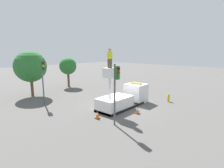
{
  "coord_description": "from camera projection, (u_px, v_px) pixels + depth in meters",
  "views": [
    {
      "loc": [
        -13.71,
        -10.77,
        5.7
      ],
      "look_at": [
        -2.74,
        -1.19,
        3.0
      ],
      "focal_mm": 28.0,
      "sensor_mm": 36.0,
      "label": 1
    }
  ],
  "objects": [
    {
      "name": "ground_plane",
      "position": [
        121.0,
        107.0,
        18.16
      ],
      "size": [
        120.0,
        120.0,
        0.0
      ],
      "primitive_type": "plane",
      "color": "#565451"
    },
    {
      "name": "bucket_truck",
      "position": [
        124.0,
        98.0,
        18.44
      ],
      "size": [
        6.57,
        2.23,
        4.22
      ],
      "color": "black",
      "rests_on": "ground"
    },
    {
      "name": "worker",
      "position": [
        110.0,
        58.0,
        15.97
      ],
      "size": [
        0.4,
        0.26,
        1.75
      ],
      "color": "brown",
      "rests_on": "bucket_truck"
    },
    {
      "name": "traffic_light_pole",
      "position": [
        116.0,
        83.0,
        13.1
      ],
      "size": [
        0.34,
        0.57,
        4.81
      ],
      "color": "#515156",
      "rests_on": "ground"
    },
    {
      "name": "traffic_light_across",
      "position": [
        43.0,
        73.0,
        18.7
      ],
      "size": [
        0.34,
        0.57,
        4.89
      ],
      "color": "#515156",
      "rests_on": "ground"
    },
    {
      "name": "fire_hydrant",
      "position": [
        169.0,
        98.0,
        20.16
      ],
      "size": [
        0.5,
        0.26,
        0.92
      ],
      "color": "gold",
      "rests_on": "ground"
    },
    {
      "name": "traffic_cone_rear",
      "position": [
        97.0,
        115.0,
        15.08
      ],
      "size": [
        0.4,
        0.4,
        0.74
      ],
      "color": "black",
      "rests_on": "ground"
    },
    {
      "name": "traffic_cone_curbside",
      "position": [
        138.0,
        111.0,
        16.26
      ],
      "size": [
        0.41,
        0.41,
        0.64
      ],
      "color": "black",
      "rests_on": "ground"
    },
    {
      "name": "tree_left_bg",
      "position": [
        68.0,
        66.0,
        28.38
      ],
      "size": [
        2.74,
        2.74,
        4.78
      ],
      "color": "brown",
      "rests_on": "ground"
    },
    {
      "name": "tree_right_bg",
      "position": [
        30.0,
        67.0,
        22.26
      ],
      "size": [
        3.98,
        3.98,
        5.84
      ],
      "color": "brown",
      "rests_on": "ground"
    }
  ]
}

